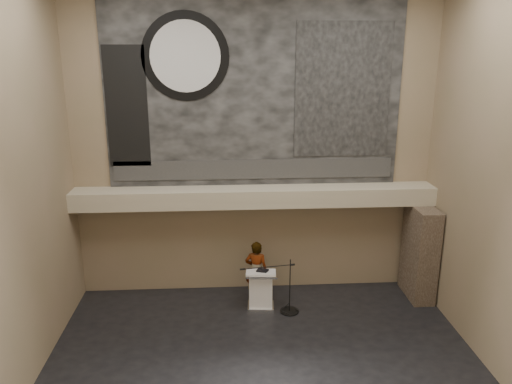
{
  "coord_description": "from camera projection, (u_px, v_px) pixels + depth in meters",
  "views": [
    {
      "loc": [
        -0.8,
        -9.6,
        6.98
      ],
      "look_at": [
        0.0,
        3.2,
        3.2
      ],
      "focal_mm": 35.0,
      "sensor_mm": 36.0,
      "label": 1
    }
  ],
  "objects": [
    {
      "name": "wall_right",
      "position": [
        507.0,
        183.0,
        10.31
      ],
      "size": [
        0.02,
        8.0,
        8.5
      ],
      "primitive_type": "cube",
      "color": "#7B6D4E",
      "rests_on": "floor"
    },
    {
      "name": "papers",
      "position": [
        259.0,
        272.0,
        13.43
      ],
      "size": [
        0.33,
        0.37,
        0.0
      ],
      "primitive_type": "cube",
      "rotation": [
        0.0,
        0.0,
        -0.41
      ],
      "color": "white",
      "rests_on": "lectern"
    },
    {
      "name": "banner",
      "position": [
        254.0,
        95.0,
        13.4
      ],
      "size": [
        8.0,
        0.05,
        5.0
      ],
      "primitive_type": "cube",
      "color": "black",
      "rests_on": "wall_back"
    },
    {
      "name": "stone_pier",
      "position": [
        420.0,
        252.0,
        14.12
      ],
      "size": [
        0.6,
        1.4,
        2.7
      ],
      "primitive_type": "cube",
      "color": "#3E3126",
      "rests_on": "floor"
    },
    {
      "name": "sprinkler_right",
      "position": [
        323.0,
        205.0,
        13.97
      ],
      "size": [
        0.04,
        0.04,
        0.06
      ],
      "primitive_type": "cylinder",
      "color": "#B2893D",
      "rests_on": "soffit"
    },
    {
      "name": "floor",
      "position": [
        265.0,
        368.0,
        11.21
      ],
      "size": [
        10.0,
        10.0,
        0.0
      ],
      "primitive_type": "plane",
      "color": "black",
      "rests_on": "ground"
    },
    {
      "name": "wall_back",
      "position": [
        254.0,
        148.0,
        13.84
      ],
      "size": [
        10.0,
        0.02,
        8.5
      ],
      "primitive_type": "cube",
      "color": "#7B6D4E",
      "rests_on": "floor"
    },
    {
      "name": "banner_clock_rim",
      "position": [
        185.0,
        56.0,
        12.97
      ],
      "size": [
        2.3,
        0.02,
        2.3
      ],
      "primitive_type": "cylinder",
      "rotation": [
        1.57,
        0.0,
        0.0
      ],
      "color": "black",
      "rests_on": "banner"
    },
    {
      "name": "mic_stand",
      "position": [
        288.0,
        304.0,
        13.53
      ],
      "size": [
        1.61,
        0.52,
        1.54
      ],
      "rotation": [
        0.0,
        0.0,
        0.15
      ],
      "color": "black",
      "rests_on": "floor"
    },
    {
      "name": "banner_clock_face",
      "position": [
        185.0,
        56.0,
        12.95
      ],
      "size": [
        1.84,
        0.02,
        1.84
      ],
      "primitive_type": "cylinder",
      "rotation": [
        1.57,
        0.0,
        0.0
      ],
      "color": "silver",
      "rests_on": "banner"
    },
    {
      "name": "wall_left",
      "position": [
        10.0,
        191.0,
        9.71
      ],
      "size": [
        0.02,
        8.0,
        8.5
      ],
      "primitive_type": "cube",
      "color": "#7B6D4E",
      "rests_on": "floor"
    },
    {
      "name": "banner_brick_print",
      "position": [
        127.0,
        107.0,
        13.24
      ],
      "size": [
        1.1,
        0.02,
        3.2
      ],
      "primitive_type": "cube",
      "color": "black",
      "rests_on": "banner"
    },
    {
      "name": "soffit",
      "position": [
        255.0,
        197.0,
        13.82
      ],
      "size": [
        10.0,
        0.8,
        0.5
      ],
      "primitive_type": "cube",
      "color": "tan",
      "rests_on": "wall_back"
    },
    {
      "name": "sprinkler_left",
      "position": [
        197.0,
        208.0,
        13.76
      ],
      "size": [
        0.04,
        0.04,
        0.06
      ],
      "primitive_type": "cylinder",
      "color": "#B2893D",
      "rests_on": "soffit"
    },
    {
      "name": "speaker_person",
      "position": [
        256.0,
        271.0,
        14.03
      ],
      "size": [
        0.73,
        0.57,
        1.76
      ],
      "primitive_type": "imported",
      "rotation": [
        0.0,
        0.0,
        2.88
      ],
      "color": "silver",
      "rests_on": "floor"
    },
    {
      "name": "banner_text_strip",
      "position": [
        254.0,
        169.0,
        13.94
      ],
      "size": [
        7.76,
        0.02,
        0.55
      ],
      "primitive_type": "cube",
      "color": "#2A2A2A",
      "rests_on": "banner"
    },
    {
      "name": "wall_front",
      "position": [
        292.0,
        275.0,
        6.18
      ],
      "size": [
        10.0,
        0.02,
        8.5
      ],
      "primitive_type": "cube",
      "color": "#7B6D4E",
      "rests_on": "floor"
    },
    {
      "name": "binder",
      "position": [
        262.0,
        271.0,
        13.5
      ],
      "size": [
        0.37,
        0.34,
        0.04
      ],
      "primitive_type": "cube",
      "rotation": [
        0.0,
        0.0,
        -0.43
      ],
      "color": "black",
      "rests_on": "lectern"
    },
    {
      "name": "lectern",
      "position": [
        261.0,
        290.0,
        13.66
      ],
      "size": [
        0.85,
        0.64,
        1.14
      ],
      "rotation": [
        0.0,
        0.0,
        -0.08
      ],
      "color": "silver",
      "rests_on": "floor"
    },
    {
      "name": "banner_building_print",
      "position": [
        343.0,
        91.0,
        13.48
      ],
      "size": [
        2.6,
        0.02,
        3.6
      ],
      "primitive_type": "cube",
      "color": "black",
      "rests_on": "banner"
    }
  ]
}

